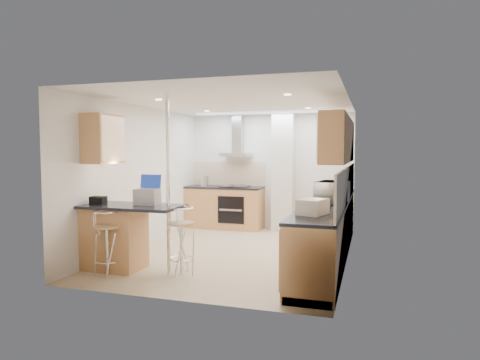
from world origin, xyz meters
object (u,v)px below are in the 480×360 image
(bar_stool_end, at_px, (181,240))
(bread_bin, at_px, (313,207))
(laptop, at_px, (147,197))
(bar_stool_near, at_px, (107,243))
(microwave, at_px, (332,192))

(bar_stool_end, xyz_separation_m, bread_bin, (1.81, -0.05, 0.55))
(laptop, xyz_separation_m, bread_bin, (2.37, -0.12, -0.04))
(laptop, relative_size, bar_stool_end, 0.35)
(laptop, relative_size, bar_stool_near, 0.37)
(laptop, bearing_deg, bar_stool_end, -11.18)
(laptop, bearing_deg, microwave, 19.34)
(microwave, bearing_deg, bar_stool_end, 131.20)
(microwave, xyz_separation_m, bar_stool_end, (-1.94, -1.17, -0.61))
(bar_stool_near, xyz_separation_m, bar_stool_end, (0.94, 0.37, 0.02))
(bar_stool_near, bearing_deg, bar_stool_end, 16.12)
(bar_stool_end, bearing_deg, bar_stool_near, 139.51)
(microwave, distance_m, laptop, 2.73)
(microwave, relative_size, bread_bin, 1.62)
(laptop, distance_m, bar_stool_end, 0.81)
(laptop, height_order, bread_bin, laptop)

